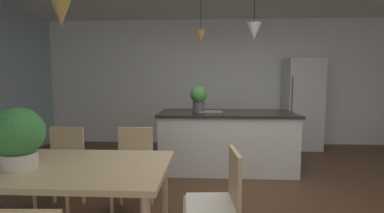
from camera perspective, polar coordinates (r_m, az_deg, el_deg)
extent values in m
cube|color=white|center=(6.03, 8.25, 5.06)|extent=(10.00, 0.12, 2.70)
cube|color=#D1B284|center=(2.34, -27.38, -11.33)|extent=(1.74, 0.91, 0.04)
cylinder|color=#D1B284|center=(2.54, -5.83, -18.11)|extent=(0.06, 0.06, 0.73)
cube|color=tan|center=(2.15, 3.85, -20.74)|extent=(0.43, 0.43, 0.04)
cube|color=white|center=(2.13, 3.85, -19.89)|extent=(0.38, 0.38, 0.03)
cube|color=tan|center=(2.08, 9.00, -14.80)|extent=(0.06, 0.38, 0.42)
cube|color=tan|center=(2.96, -12.50, -13.36)|extent=(0.41, 0.41, 0.04)
cube|color=white|center=(2.95, -12.52, -12.72)|extent=(0.37, 0.37, 0.03)
cube|color=tan|center=(3.07, -11.81, -8.23)|extent=(0.38, 0.04, 0.42)
cylinder|color=tan|center=(2.86, -9.72, -18.89)|extent=(0.04, 0.04, 0.41)
cylinder|color=tan|center=(2.94, -16.61, -18.36)|extent=(0.04, 0.04, 0.41)
cylinder|color=tan|center=(3.17, -8.56, -16.39)|extent=(0.04, 0.04, 0.41)
cylinder|color=tan|center=(3.24, -14.75, -16.02)|extent=(0.04, 0.04, 0.41)
cube|color=tan|center=(3.26, -26.25, -12.08)|extent=(0.41, 0.41, 0.04)
cube|color=white|center=(3.25, -26.27, -11.49)|extent=(0.37, 0.37, 0.03)
cube|color=tan|center=(3.35, -24.85, -7.47)|extent=(0.38, 0.04, 0.42)
cylinder|color=tan|center=(3.11, -24.88, -17.24)|extent=(0.04, 0.04, 0.41)
cylinder|color=tan|center=(3.28, -30.31, -16.28)|extent=(0.04, 0.04, 0.41)
cylinder|color=tan|center=(3.39, -22.01, -15.23)|extent=(0.04, 0.04, 0.41)
cylinder|color=tan|center=(3.55, -27.12, -14.50)|extent=(0.04, 0.04, 0.41)
cube|color=silver|center=(4.29, 7.21, -7.28)|extent=(2.00, 0.90, 0.88)
cube|color=black|center=(4.21, 7.28, -1.43)|extent=(2.06, 0.96, 0.04)
cube|color=gray|center=(4.20, 3.99, -1.08)|extent=(0.36, 0.30, 0.01)
cube|color=silver|center=(5.96, 22.15, 0.50)|extent=(0.69, 0.64, 1.82)
cylinder|color=#4C4C4C|center=(5.54, 20.33, 0.22)|extent=(0.02, 0.02, 1.09)
cone|color=olive|center=(2.26, -25.96, 17.95)|extent=(0.17, 0.17, 0.24)
cylinder|color=black|center=(4.30, 1.89, 19.42)|extent=(0.01, 0.01, 0.56)
cone|color=olive|center=(4.23, 1.88, 14.48)|extent=(0.16, 0.16, 0.19)
cylinder|color=black|center=(4.37, 13.10, 19.73)|extent=(0.01, 0.01, 0.46)
cone|color=#B7B7B7|center=(4.30, 13.00, 15.15)|extent=(0.21, 0.21, 0.25)
cylinder|color=#4C4C51|center=(4.19, 1.39, -0.07)|extent=(0.18, 0.18, 0.16)
sphere|color=#478C42|center=(4.18, 1.39, 2.49)|extent=(0.26, 0.26, 0.26)
cylinder|color=beige|center=(2.35, -32.58, -9.59)|extent=(0.24, 0.24, 0.11)
sphere|color=#387F3D|center=(2.30, -32.84, -4.57)|extent=(0.36, 0.36, 0.36)
cylinder|color=#994C51|center=(2.38, -32.87, -8.42)|extent=(0.09, 0.09, 0.19)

